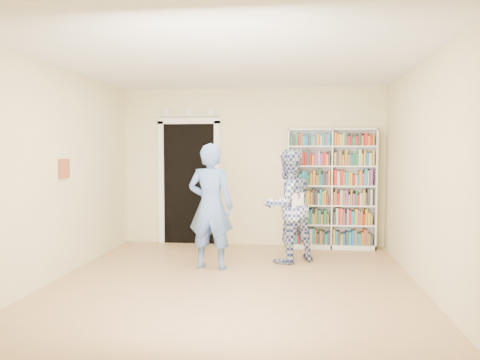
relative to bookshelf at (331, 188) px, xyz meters
name	(u,v)px	position (x,y,z in m)	size (l,w,h in m)	color
floor	(233,285)	(-1.35, -2.34, -1.01)	(5.00, 5.00, 0.00)	#A88351
ceiling	(232,60)	(-1.35, -2.34, 1.69)	(5.00, 5.00, 0.00)	white
wall_back	(252,167)	(-1.35, 0.16, 0.34)	(4.50, 4.50, 0.00)	beige
wall_left	(55,173)	(-3.60, -2.34, 0.34)	(5.00, 5.00, 0.00)	beige
wall_right	(428,175)	(0.90, -2.34, 0.34)	(5.00, 5.00, 0.00)	beige
bookshelf	(331,188)	(0.00, 0.00, 0.00)	(1.45, 0.27, 1.99)	white
doorway	(189,177)	(-2.45, 0.13, 0.17)	(1.10, 0.08, 2.43)	black
wall_art	(64,169)	(-3.58, -2.14, 0.39)	(0.03, 0.25, 0.25)	brown
man_blue	(211,206)	(-1.76, -1.57, -0.14)	(0.63, 0.42, 1.74)	#5476BC
man_plaid	(288,206)	(-0.70, -1.07, -0.18)	(0.80, 0.63, 1.65)	navy
paper_sheet	(298,202)	(-0.56, -1.27, -0.10)	(0.19, 0.01, 0.27)	white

